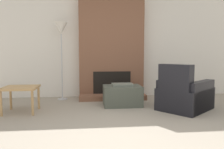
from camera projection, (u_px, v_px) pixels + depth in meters
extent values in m
plane|color=gray|center=(134.00, 140.00, 2.82)|extent=(24.00, 24.00, 0.00)
cube|color=silver|center=(111.00, 47.00, 5.72)|extent=(6.89, 0.06, 2.60)
cube|color=brown|center=(111.00, 47.00, 5.54)|extent=(1.62, 0.32, 2.60)
cube|color=brown|center=(113.00, 97.00, 5.31)|extent=(1.62, 0.37, 0.12)
cube|color=black|center=(112.00, 82.00, 5.46)|extent=(0.94, 0.02, 0.55)
cube|color=#474C42|center=(122.00, 96.00, 4.70)|extent=(0.80, 0.57, 0.43)
cube|color=#60665B|center=(122.00, 85.00, 4.68)|extent=(0.44, 0.31, 0.05)
cube|color=black|center=(185.00, 99.00, 4.37)|extent=(1.28, 1.24, 0.44)
cube|color=black|center=(175.00, 89.00, 4.06)|extent=(0.55, 0.61, 0.92)
cube|color=black|center=(201.00, 97.00, 4.14)|extent=(0.81, 0.69, 0.60)
cube|color=black|center=(171.00, 93.00, 4.58)|extent=(0.81, 0.69, 0.60)
cube|color=tan|center=(21.00, 88.00, 4.11)|extent=(0.62, 0.57, 0.04)
cylinder|color=tan|center=(1.00, 104.00, 3.86)|extent=(0.04, 0.04, 0.45)
cylinder|color=tan|center=(32.00, 103.00, 3.92)|extent=(0.04, 0.04, 0.45)
cylinder|color=tan|center=(11.00, 98.00, 4.35)|extent=(0.04, 0.04, 0.45)
cylinder|color=tan|center=(39.00, 98.00, 4.40)|extent=(0.04, 0.04, 0.45)
cylinder|color=#ADADB2|center=(63.00, 99.00, 5.36)|extent=(0.23, 0.23, 0.02)
cylinder|color=#ADADB2|center=(62.00, 67.00, 5.29)|extent=(0.03, 0.03, 1.57)
cone|color=silver|center=(61.00, 28.00, 5.20)|extent=(0.30, 0.30, 0.27)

